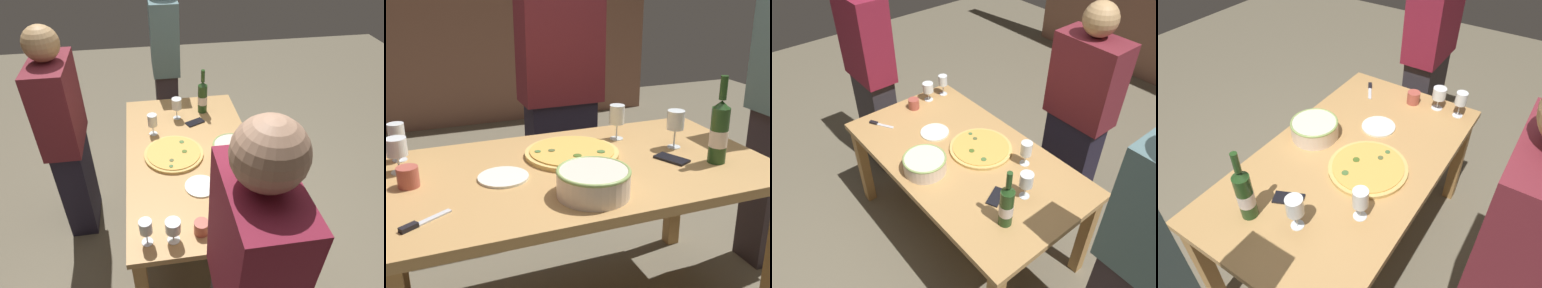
% 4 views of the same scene
% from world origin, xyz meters
% --- Properties ---
extents(dining_table, '(1.60, 0.90, 0.75)m').
position_xyz_m(dining_table, '(0.00, 0.00, 0.66)').
color(dining_table, tan).
rests_on(dining_table, ground).
extents(pizza, '(0.41, 0.41, 0.03)m').
position_xyz_m(pizza, '(0.02, 0.12, 0.76)').
color(pizza, '#DFB561').
rests_on(pizza, dining_table).
extents(serving_bowl, '(0.27, 0.27, 0.10)m').
position_xyz_m(serving_bowl, '(-0.05, -0.27, 0.80)').
color(serving_bowl, beige).
rests_on(serving_bowl, dining_table).
extents(wine_bottle, '(0.08, 0.08, 0.37)m').
position_xyz_m(wine_bottle, '(0.56, -0.17, 0.89)').
color(wine_bottle, '#22451C').
rests_on(wine_bottle, dining_table).
extents(wine_glass_near_pizza, '(0.08, 0.08, 0.17)m').
position_xyz_m(wine_glass_near_pizza, '(0.49, 0.05, 0.87)').
color(wine_glass_near_pizza, white).
rests_on(wine_glass_near_pizza, dining_table).
extents(wine_glass_by_bottle, '(0.07, 0.07, 0.16)m').
position_xyz_m(wine_glass_by_bottle, '(-0.68, 0.34, 0.86)').
color(wine_glass_by_bottle, white).
rests_on(wine_glass_by_bottle, dining_table).
extents(wine_glass_far_left, '(0.08, 0.08, 0.14)m').
position_xyz_m(wine_glass_far_left, '(-0.68, 0.20, 0.85)').
color(wine_glass_far_left, white).
rests_on(wine_glass_far_left, dining_table).
extents(wine_glass_far_right, '(0.07, 0.07, 0.17)m').
position_xyz_m(wine_glass_far_right, '(0.30, 0.25, 0.86)').
color(wine_glass_far_right, white).
rests_on(wine_glass_far_right, dining_table).
extents(cup_amber, '(0.08, 0.08, 0.08)m').
position_xyz_m(cup_amber, '(-0.66, 0.05, 0.79)').
color(cup_amber, '#B25143').
rests_on(cup_amber, dining_table).
extents(side_plate, '(0.20, 0.20, 0.01)m').
position_xyz_m(side_plate, '(-0.31, -0.01, 0.76)').
color(side_plate, white).
rests_on(side_plate, dining_table).
extents(cell_phone, '(0.12, 0.16, 0.01)m').
position_xyz_m(cell_phone, '(0.40, -0.08, 0.76)').
color(cell_phone, black).
rests_on(cell_phone, dining_table).
extents(pizza_knife, '(0.17, 0.11, 0.02)m').
position_xyz_m(pizza_knife, '(-0.64, -0.26, 0.76)').
color(pizza_knife, silver).
rests_on(pizza_knife, dining_table).
extents(person_guest_right, '(0.46, 0.24, 1.62)m').
position_xyz_m(person_guest_right, '(0.23, 0.86, 0.81)').
color(person_guest_right, '#1F1C2D').
rests_on(person_guest_right, ground).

